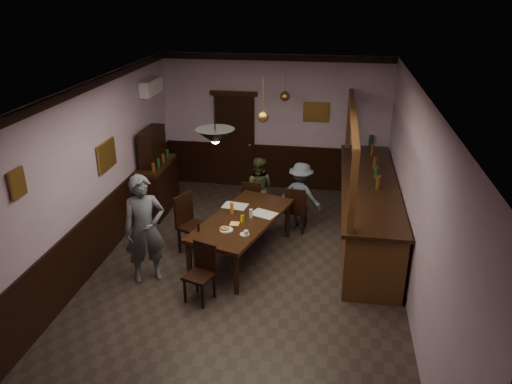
% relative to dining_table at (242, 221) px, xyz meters
% --- Properties ---
extents(room, '(5.01, 8.01, 3.01)m').
position_rel_dining_table_xyz_m(room, '(0.13, -0.72, 0.81)').
color(room, '#2D2621').
rests_on(room, ground).
extents(dining_table, '(1.59, 2.39, 0.75)m').
position_rel_dining_table_xyz_m(dining_table, '(0.00, 0.00, 0.00)').
color(dining_table, black).
rests_on(dining_table, ground).
extents(chair_far_left, '(0.43, 0.43, 0.87)m').
position_rel_dining_table_xyz_m(chair_far_left, '(-0.05, 1.35, -0.21)').
color(chair_far_left, black).
rests_on(chair_far_left, ground).
extents(chair_far_right, '(0.43, 0.43, 0.91)m').
position_rel_dining_table_xyz_m(chair_far_right, '(0.81, 1.09, -0.19)').
color(chair_far_right, black).
rests_on(chair_far_right, ground).
extents(chair_near, '(0.49, 0.49, 0.89)m').
position_rel_dining_table_xyz_m(chair_near, '(-0.38, -1.27, -0.20)').
color(chair_near, black).
rests_on(chair_near, ground).
extents(chair_side, '(0.60, 0.60, 1.05)m').
position_rel_dining_table_xyz_m(chair_side, '(-0.95, 0.09, -0.11)').
color(chair_side, black).
rests_on(chair_side, ground).
extents(person_standing, '(0.77, 0.68, 1.76)m').
position_rel_dining_table_xyz_m(person_standing, '(-1.37, -0.89, 0.19)').
color(person_standing, '#50545B').
rests_on(person_standing, ground).
extents(person_seated_left, '(0.65, 0.53, 1.26)m').
position_rel_dining_table_xyz_m(person_seated_left, '(0.02, 1.61, -0.05)').
color(person_seated_left, '#414328').
rests_on(person_seated_left, ground).
extents(person_seated_right, '(0.95, 0.76, 1.29)m').
position_rel_dining_table_xyz_m(person_seated_right, '(0.88, 1.35, -0.04)').
color(person_seated_right, '#4E5C70').
rests_on(person_seated_right, ground).
extents(newspaper_left, '(0.46, 0.36, 0.01)m').
position_rel_dining_table_xyz_m(newspaper_left, '(-0.21, 0.45, 0.07)').
color(newspaper_left, silver).
rests_on(newspaper_left, dining_table).
extents(newspaper_right, '(0.50, 0.44, 0.01)m').
position_rel_dining_table_xyz_m(newspaper_right, '(0.34, 0.20, 0.07)').
color(newspaper_right, silver).
rests_on(newspaper_right, dining_table).
extents(napkin, '(0.19, 0.19, 0.00)m').
position_rel_dining_table_xyz_m(napkin, '(-0.09, -0.24, 0.07)').
color(napkin, '#FCC85D').
rests_on(napkin, dining_table).
extents(saucer, '(0.15, 0.15, 0.01)m').
position_rel_dining_table_xyz_m(saucer, '(0.14, -0.58, 0.07)').
color(saucer, white).
rests_on(saucer, dining_table).
extents(coffee_cup, '(0.10, 0.10, 0.07)m').
position_rel_dining_table_xyz_m(coffee_cup, '(0.17, -0.61, 0.11)').
color(coffee_cup, white).
rests_on(coffee_cup, saucer).
extents(pastry_plate, '(0.22, 0.22, 0.01)m').
position_rel_dining_table_xyz_m(pastry_plate, '(-0.17, -0.48, 0.07)').
color(pastry_plate, white).
rests_on(pastry_plate, dining_table).
extents(pastry_ring_a, '(0.13, 0.13, 0.04)m').
position_rel_dining_table_xyz_m(pastry_ring_a, '(-0.21, -0.49, 0.10)').
color(pastry_ring_a, '#C68C47').
rests_on(pastry_ring_a, pastry_plate).
extents(pastry_ring_b, '(0.13, 0.13, 0.04)m').
position_rel_dining_table_xyz_m(pastry_ring_b, '(-0.19, -0.49, 0.10)').
color(pastry_ring_b, '#C68C47').
rests_on(pastry_ring_b, pastry_plate).
extents(soda_can, '(0.07, 0.07, 0.12)m').
position_rel_dining_table_xyz_m(soda_can, '(0.03, -0.15, 0.12)').
color(soda_can, yellow).
rests_on(soda_can, dining_table).
extents(beer_glass, '(0.06, 0.06, 0.20)m').
position_rel_dining_table_xyz_m(beer_glass, '(-0.21, 0.15, 0.16)').
color(beer_glass, '#BF721E').
rests_on(beer_glass, dining_table).
extents(water_glass, '(0.06, 0.06, 0.15)m').
position_rel_dining_table_xyz_m(water_glass, '(0.14, 0.04, 0.14)').
color(water_glass, silver).
rests_on(water_glass, dining_table).
extents(pepper_mill, '(0.04, 0.04, 0.14)m').
position_rel_dining_table_xyz_m(pepper_mill, '(-0.60, -0.59, 0.13)').
color(pepper_mill, black).
rests_on(pepper_mill, dining_table).
extents(sideboard, '(0.47, 1.31, 1.73)m').
position_rel_dining_table_xyz_m(sideboard, '(-2.08, 1.64, 0.01)').
color(sideboard, black).
rests_on(sideboard, ground).
extents(bar_counter, '(0.98, 4.23, 2.37)m').
position_rel_dining_table_xyz_m(bar_counter, '(2.12, 1.01, -0.08)').
color(bar_counter, '#532C16').
rests_on(bar_counter, ground).
extents(door_back, '(0.90, 0.06, 2.10)m').
position_rel_dining_table_xyz_m(door_back, '(-0.77, 3.23, 0.36)').
color(door_back, black).
rests_on(door_back, ground).
extents(ac_unit, '(0.20, 0.85, 0.30)m').
position_rel_dining_table_xyz_m(ac_unit, '(-2.25, 2.18, 1.76)').
color(ac_unit, white).
rests_on(ac_unit, ground).
extents(picture_left_small, '(0.04, 0.28, 0.36)m').
position_rel_dining_table_xyz_m(picture_left_small, '(-2.33, -2.32, 1.46)').
color(picture_left_small, olive).
rests_on(picture_left_small, ground).
extents(picture_left_large, '(0.04, 0.62, 0.48)m').
position_rel_dining_table_xyz_m(picture_left_large, '(-2.33, 0.08, 1.01)').
color(picture_left_large, olive).
rests_on(picture_left_large, ground).
extents(picture_back, '(0.55, 0.04, 0.42)m').
position_rel_dining_table_xyz_m(picture_back, '(1.03, 3.24, 1.11)').
color(picture_back, olive).
rests_on(picture_back, ground).
extents(pendant_iron, '(0.56, 0.56, 0.73)m').
position_rel_dining_table_xyz_m(pendant_iron, '(-0.23, -0.77, 1.70)').
color(pendant_iron, black).
rests_on(pendant_iron, ground).
extents(pendant_brass_mid, '(0.20, 0.20, 0.81)m').
position_rel_dining_table_xyz_m(pendant_brass_mid, '(0.23, 0.76, 1.61)').
color(pendant_brass_mid, '#BF8C3F').
rests_on(pendant_brass_mid, ground).
extents(pendant_brass_far, '(0.20, 0.20, 0.81)m').
position_rel_dining_table_xyz_m(pendant_brass_far, '(0.43, 2.41, 1.61)').
color(pendant_brass_far, '#BF8C3F').
rests_on(pendant_brass_far, ground).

